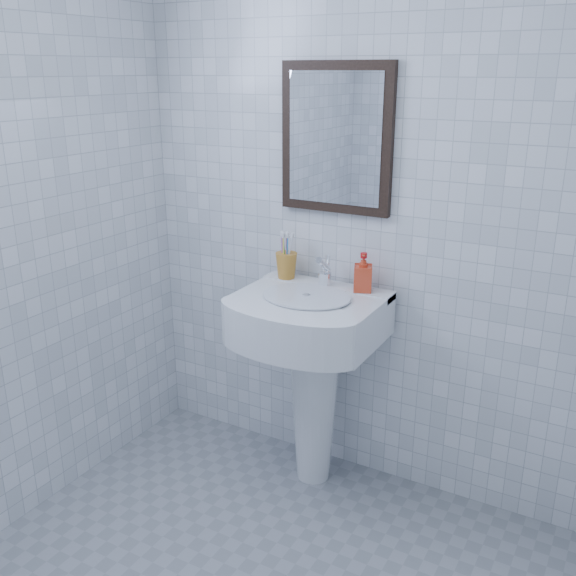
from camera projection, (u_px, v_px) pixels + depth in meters
The scene contains 6 objects.
wall_back at pixel (367, 212), 2.72m from camera, with size 2.20×0.02×2.50m, color white.
washbasin at pixel (312, 357), 2.82m from camera, with size 0.61×0.44×0.93m.
faucet at pixel (325, 273), 2.79m from camera, with size 0.06×0.13×0.14m.
toothbrush_cup at pixel (286, 265), 2.89m from camera, with size 0.10×0.10×0.12m, color #C1802A, non-canonical shape.
soap_dispenser at pixel (363, 272), 2.72m from camera, with size 0.08×0.08×0.17m, color red.
wall_mirror at pixel (336, 139), 2.67m from camera, with size 0.50×0.04×0.62m.
Camera 1 is at (1.02, -1.30, 1.83)m, focal length 40.00 mm.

